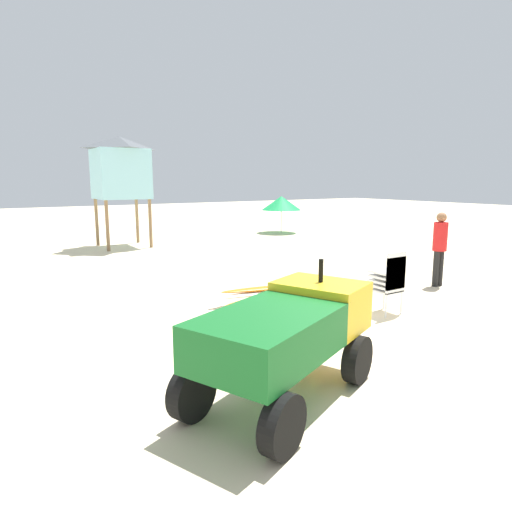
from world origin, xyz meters
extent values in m
plane|color=beige|center=(0.00, 0.00, 0.00)|extent=(80.00, 80.00, 0.00)
cube|color=#146023|center=(-2.34, -0.86, 0.85)|extent=(2.09, 1.72, 0.50)
cube|color=gold|center=(-1.24, -0.39, 0.90)|extent=(1.17, 1.33, 0.60)
cylinder|color=black|center=(-1.24, -0.39, 1.35)|extent=(0.08, 0.08, 0.30)
cylinder|color=black|center=(-1.50, 0.10, 0.30)|extent=(0.62, 0.40, 0.60)
cylinder|color=black|center=(-1.07, -0.91, 0.30)|extent=(0.62, 0.40, 0.60)
cylinder|color=black|center=(-3.16, -0.61, 0.30)|extent=(0.62, 0.40, 0.60)
cylinder|color=black|center=(-2.72, -1.62, 0.30)|extent=(0.62, 0.40, 0.60)
cube|color=white|center=(1.49, 0.90, 0.44)|extent=(0.48, 0.48, 0.04)
cube|color=white|center=(1.49, 0.68, 0.64)|extent=(0.48, 0.04, 0.40)
cube|color=white|center=(1.49, 0.90, 0.53)|extent=(0.48, 0.48, 0.04)
cube|color=white|center=(1.49, 0.68, 0.73)|extent=(0.48, 0.04, 0.40)
cube|color=white|center=(1.49, 0.90, 0.62)|extent=(0.48, 0.48, 0.04)
cube|color=white|center=(1.49, 0.68, 0.82)|extent=(0.48, 0.04, 0.40)
cube|color=white|center=(1.49, 0.90, 0.71)|extent=(0.48, 0.48, 0.04)
cube|color=white|center=(1.49, 0.68, 0.91)|extent=(0.48, 0.04, 0.40)
cube|color=white|center=(1.49, 0.90, 0.80)|extent=(0.48, 0.48, 0.04)
cube|color=white|center=(1.49, 0.68, 1.00)|extent=(0.48, 0.04, 0.40)
cylinder|color=white|center=(1.70, 1.11, 0.21)|extent=(0.04, 0.04, 0.42)
cylinder|color=white|center=(1.28, 1.11, 0.21)|extent=(0.04, 0.04, 0.42)
cylinder|color=white|center=(1.70, 0.69, 0.21)|extent=(0.04, 0.04, 0.42)
cylinder|color=white|center=(1.28, 0.69, 0.21)|extent=(0.04, 0.04, 0.42)
ellipsoid|color=#268CCC|center=(-0.02, 2.66, 0.04)|extent=(1.99, 0.58, 0.08)
ellipsoid|color=orange|center=(0.24, 2.78, 0.12)|extent=(2.59, 0.72, 0.08)
ellipsoid|color=white|center=(0.02, 2.76, 0.20)|extent=(2.45, 0.58, 0.08)
ellipsoid|color=orange|center=(0.10, 2.77, 0.28)|extent=(2.06, 0.67, 0.08)
cylinder|color=black|center=(4.16, 1.73, 0.42)|extent=(0.14, 0.14, 0.85)
cylinder|color=black|center=(4.32, 1.73, 0.42)|extent=(0.14, 0.14, 0.85)
cylinder|color=red|center=(4.24, 1.73, 1.18)|extent=(0.32, 0.32, 0.67)
sphere|color=#9E6B47|center=(4.24, 1.73, 1.63)|extent=(0.23, 0.23, 0.23)
cylinder|color=olive|center=(-1.00, 11.25, 0.90)|extent=(0.12, 0.12, 1.80)
cylinder|color=olive|center=(0.56, 11.25, 0.90)|extent=(0.12, 0.12, 1.80)
cylinder|color=olive|center=(-1.00, 12.81, 0.90)|extent=(0.12, 0.12, 1.80)
cylinder|color=olive|center=(0.56, 12.81, 0.90)|extent=(0.12, 0.12, 1.80)
cube|color=#9ADCEC|center=(-0.22, 12.03, 2.70)|extent=(1.80, 1.80, 1.80)
pyramid|color=#4C5156|center=(-0.22, 12.03, 3.82)|extent=(1.98, 1.98, 0.45)
cylinder|color=beige|center=(7.41, 12.49, 0.87)|extent=(0.04, 0.04, 1.73)
cone|color=#19994C|center=(7.41, 12.49, 1.41)|extent=(1.88, 1.88, 0.66)
camera|label=1|loc=(-4.90, -4.59, 2.49)|focal=31.00mm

